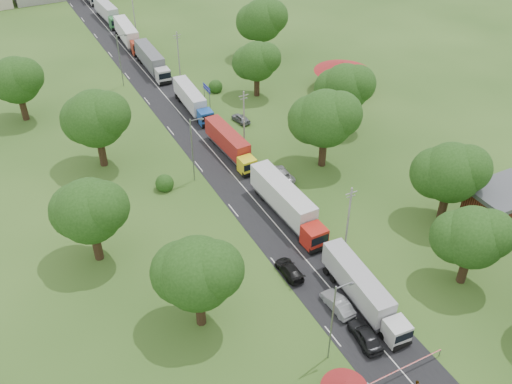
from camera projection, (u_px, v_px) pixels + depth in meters
ground at (279, 228)px, 73.51m from camera, size 260.00×260.00×0.00m
road at (215, 154)px, 87.87m from camera, size 8.00×200.00×0.04m
boom_barrier at (394, 373)px, 54.53m from camera, size 9.22×0.35×1.18m
info_sign at (207, 91)px, 98.80m from camera, size 0.12×3.10×4.10m
pole_1 at (348, 217)px, 67.77m from camera, size 1.60×0.24×9.00m
pole_2 at (244, 117)px, 87.87m from camera, size 1.60×0.24×9.00m
pole_3 at (178, 54)px, 107.97m from camera, size 1.60×0.24×9.00m
pole_4 at (133, 10)px, 128.08m from camera, size 1.60×0.24×9.00m
lamp_0 at (334, 319)px, 53.89m from camera, size 2.03×0.22×10.00m
lamp_1 at (193, 147)px, 79.02m from camera, size 2.03×0.22×10.00m
lamp_2 at (120, 58)px, 104.15m from camera, size 2.03×0.22×10.00m
tree_2 at (472, 237)px, 62.00m from camera, size 8.00×8.00×10.10m
tree_3 at (450, 172)px, 71.05m from camera, size 8.80×8.80×11.07m
tree_4 at (325, 118)px, 81.01m from camera, size 9.60×9.60×12.05m
tree_5 at (345, 87)px, 90.46m from camera, size 8.80×8.80×11.07m
tree_6 at (256, 61)px, 100.42m from camera, size 8.00×8.00×10.10m
tree_7 at (262, 20)px, 113.82m from camera, size 9.60×9.60×12.05m
tree_10 at (197, 272)px, 56.61m from camera, size 8.80×8.80×11.07m
tree_11 at (89, 210)px, 64.78m from camera, size 8.80×8.80×11.07m
tree_12 at (95, 118)px, 81.01m from camera, size 9.60×9.60×12.05m
tree_13 at (16, 80)px, 92.76m from camera, size 8.80×8.80×11.07m
house_brick at (502, 206)px, 72.99m from camera, size 8.60×6.60×5.20m
house_cream at (342, 71)px, 104.05m from camera, size 10.08×10.08×5.80m
truck_0 at (362, 289)px, 61.84m from camera, size 3.10×14.04×3.88m
truck_1 at (287, 203)px, 74.05m from camera, size 3.04×15.80×4.37m
truck_2 at (230, 144)px, 86.64m from camera, size 2.76×13.55×3.75m
truck_3 at (192, 100)px, 98.37m from camera, size 2.86×13.71×3.79m
truck_4 at (152, 60)px, 111.67m from camera, size 2.82×14.90×4.13m
truck_5 at (128, 34)px, 122.80m from camera, size 3.32×15.31×4.23m
truck_6 at (107, 12)px, 134.88m from camera, size 2.88×14.61×4.04m
car_lane_front at (365, 335)px, 58.28m from camera, size 2.57×5.12×1.67m
car_lane_mid at (338, 304)px, 61.90m from camera, size 1.77×4.70×1.53m
car_lane_rear at (289, 270)px, 66.30m from camera, size 1.96×4.71×1.36m
car_verge_near at (281, 174)px, 82.26m from camera, size 2.43×5.04×1.38m
car_verge_far at (241, 118)px, 95.73m from camera, size 2.20×4.15×1.34m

